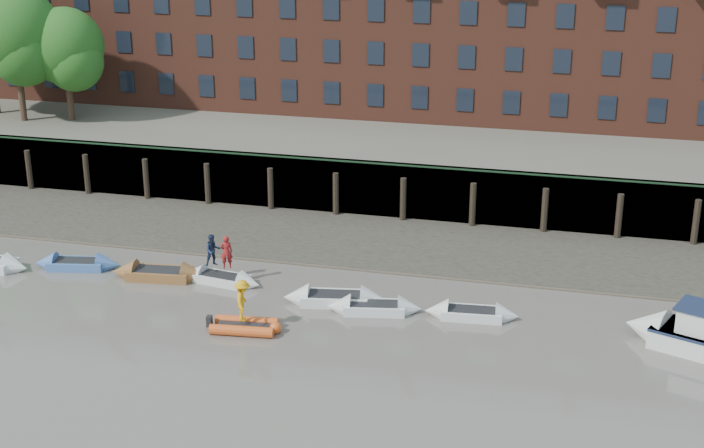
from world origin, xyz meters
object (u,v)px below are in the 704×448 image
(rowboat_1, at_px, (77,264))
(person_rower_a, at_px, (226,252))
(person_rower_b, at_px, (213,250))
(person_rib_crew, at_px, (243,301))
(rowboat_3, at_px, (222,279))
(rib_tender, at_px, (247,326))
(rowboat_5, at_px, (374,308))
(rowboat_2, at_px, (160,274))
(rowboat_6, at_px, (472,313))
(motor_launch, at_px, (689,334))
(rowboat_4, at_px, (335,299))

(rowboat_1, xyz_separation_m, person_rower_a, (8.11, 0.09, 1.42))
(person_rower_a, bearing_deg, rowboat_1, -24.30)
(person_rower_b, bearing_deg, person_rib_crew, -89.88)
(rowboat_3, xyz_separation_m, rib_tender, (3.02, -4.77, 0.02))
(rowboat_5, xyz_separation_m, person_rib_crew, (-5.16, -3.24, 1.22))
(rowboat_2, xyz_separation_m, person_rib_crew, (6.06, -4.49, 1.19))
(rowboat_6, height_order, person_rib_crew, person_rib_crew)
(rowboat_3, height_order, rib_tender, rowboat_3)
(rowboat_6, bearing_deg, person_rower_b, 169.76)
(motor_launch, relative_size, person_rib_crew, 3.53)
(person_rower_b, bearing_deg, rowboat_2, 154.51)
(motor_launch, height_order, person_rower_b, person_rower_b)
(rowboat_1, relative_size, person_rower_a, 2.72)
(rowboat_2, height_order, motor_launch, motor_launch)
(rowboat_6, bearing_deg, rib_tender, -163.31)
(person_rower_a, xyz_separation_m, person_rib_crew, (2.58, -4.78, -0.20))
(rowboat_2, relative_size, rowboat_3, 1.16)
(rowboat_3, distance_m, rib_tender, 5.64)
(rowboat_2, height_order, rowboat_5, rowboat_2)
(motor_launch, bearing_deg, rowboat_2, 17.87)
(rowboat_6, xyz_separation_m, person_rower_b, (-12.91, 1.18, 1.39))
(rowboat_4, relative_size, motor_launch, 0.76)
(rowboat_6, bearing_deg, rowboat_1, 172.23)
(rowboat_6, relative_size, rib_tender, 1.38)
(rowboat_3, xyz_separation_m, person_rower_a, (0.27, 0.04, 1.43))
(rowboat_4, height_order, person_rower_b, person_rower_b)
(rowboat_1, bearing_deg, rowboat_5, -15.98)
(rowboat_6, distance_m, rib_tender, 10.13)
(rowboat_2, bearing_deg, rowboat_3, -2.00)
(rowboat_6, xyz_separation_m, person_rower_a, (-12.15, 1.06, 1.42))
(rowboat_4, xyz_separation_m, person_rower_b, (-6.50, 1.18, 1.36))
(rib_tender, xyz_separation_m, person_rower_b, (-3.50, 4.93, 1.38))
(rowboat_3, bearing_deg, rowboat_1, -170.79)
(rowboat_1, xyz_separation_m, person_rib_crew, (10.69, -4.70, 1.22))
(person_rower_b, bearing_deg, rowboat_1, 147.49)
(rowboat_3, distance_m, motor_launch, 21.81)
(rowboat_1, relative_size, rowboat_4, 0.91)
(rowboat_1, xyz_separation_m, rowboat_6, (20.27, -0.97, -0.01))
(rowboat_5, height_order, person_rib_crew, person_rib_crew)
(rowboat_5, relative_size, motor_launch, 0.68)
(rowboat_2, relative_size, rib_tender, 1.58)
(rowboat_4, bearing_deg, rowboat_6, -9.78)
(rowboat_6, bearing_deg, rowboat_2, 172.17)
(person_rower_b, bearing_deg, rowboat_3, -52.41)
(person_rower_a, height_order, person_rib_crew, person_rower_a)
(rowboat_5, bearing_deg, rowboat_6, -4.43)
(rowboat_6, relative_size, person_rower_a, 2.60)
(rowboat_6, distance_m, motor_launch, 9.34)
(rowboat_3, relative_size, person_rib_crew, 2.27)
(rowboat_5, height_order, person_rower_a, person_rower_a)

